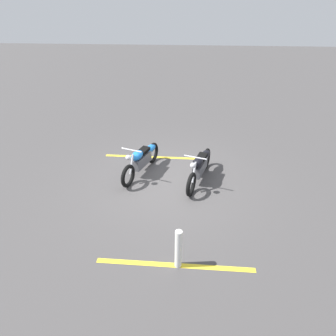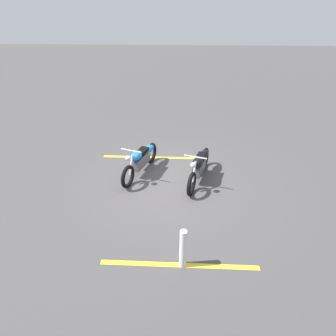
% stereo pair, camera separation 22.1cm
% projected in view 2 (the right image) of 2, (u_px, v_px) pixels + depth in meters
% --- Properties ---
extents(ground_plane, '(60.00, 60.00, 0.00)m').
position_uv_depth(ground_plane, '(169.00, 181.00, 8.56)').
color(ground_plane, '#474444').
extents(motorcycle_bright_foreground, '(2.14, 0.88, 1.04)m').
position_uv_depth(motorcycle_bright_foreground, '(141.00, 159.00, 8.74)').
color(motorcycle_bright_foreground, black).
rests_on(motorcycle_bright_foreground, ground).
extents(motorcycle_dark_foreground, '(2.17, 0.82, 1.04)m').
position_uv_depth(motorcycle_dark_foreground, '(199.00, 165.00, 8.42)').
color(motorcycle_dark_foreground, black).
rests_on(motorcycle_dark_foreground, ground).
extents(bollard_post, '(0.14, 0.14, 0.90)m').
position_uv_depth(bollard_post, '(183.00, 249.00, 5.62)').
color(bollard_post, white).
rests_on(bollard_post, ground).
extents(parking_stripe_near, '(0.12, 3.20, 0.01)m').
position_uv_depth(parking_stripe_near, '(150.00, 157.00, 9.85)').
color(parking_stripe_near, yellow).
rests_on(parking_stripe_near, ground).
extents(parking_stripe_mid, '(0.12, 3.20, 0.01)m').
position_uv_depth(parking_stripe_mid, '(179.00, 265.00, 5.84)').
color(parking_stripe_mid, yellow).
rests_on(parking_stripe_mid, ground).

